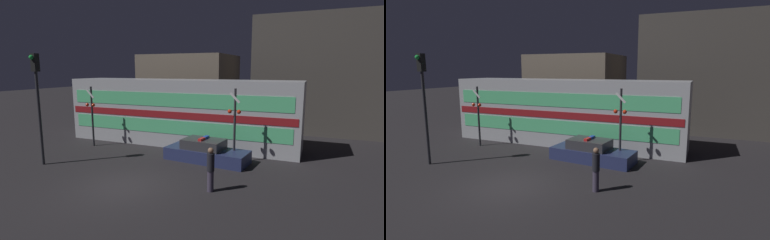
{
  "view_description": "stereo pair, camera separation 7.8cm",
  "coord_description": "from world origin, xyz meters",
  "views": [
    {
      "loc": [
        7.55,
        -10.09,
        4.98
      ],
      "look_at": [
        0.57,
        6.47,
        1.94
      ],
      "focal_mm": 28.0,
      "sensor_mm": 36.0,
      "label": 1
    },
    {
      "loc": [
        7.62,
        -10.06,
        4.98
      ],
      "look_at": [
        0.57,
        6.47,
        1.94
      ],
      "focal_mm": 28.0,
      "sensor_mm": 36.0,
      "label": 2
    }
  ],
  "objects": [
    {
      "name": "building_left",
      "position": [
        -3.68,
        16.18,
        3.14
      ],
      "size": [
        7.78,
        6.84,
        6.28
      ],
      "color": "#726656",
      "rests_on": "ground_plane"
    },
    {
      "name": "police_car",
      "position": [
        2.07,
        4.88,
        0.49
      ],
      "size": [
        4.74,
        2.16,
        1.33
      ],
      "rotation": [
        0.0,
        0.0,
        -0.1
      ],
      "color": "navy",
      "rests_on": "ground_plane"
    },
    {
      "name": "crossing_signal_near",
      "position": [
        3.57,
        5.15,
        2.25
      ],
      "size": [
        0.72,
        0.3,
        4.01
      ],
      "color": "#2D2D33",
      "rests_on": "ground_plane"
    },
    {
      "name": "traffic_light_corner",
      "position": [
        -5.67,
        0.93,
        3.77
      ],
      "size": [
        0.3,
        0.46,
        5.78
      ],
      "color": "#2D2D33",
      "rests_on": "ground_plane"
    },
    {
      "name": "pedestrian",
      "position": [
        3.7,
        1.01,
        0.96
      ],
      "size": [
        0.31,
        0.31,
        1.86
      ],
      "color": "#3F384C",
      "rests_on": "ground_plane"
    },
    {
      "name": "train",
      "position": [
        -0.97,
        8.06,
        2.16
      ],
      "size": [
        15.7,
        3.1,
        4.31
      ],
      "color": "#B7BABF",
      "rests_on": "ground_plane"
    },
    {
      "name": "ground_plane",
      "position": [
        0.0,
        0.0,
        0.0
      ],
      "size": [
        120.0,
        120.0,
        0.0
      ],
      "primitive_type": "plane",
      "color": "#262326"
    },
    {
      "name": "crossing_signal_far",
      "position": [
        -5.91,
        5.09,
        2.2
      ],
      "size": [
        0.72,
        0.3,
        3.9
      ],
      "color": "#2D2D33",
      "rests_on": "ground_plane"
    },
    {
      "name": "building_center",
      "position": [
        7.61,
        16.2,
        4.56
      ],
      "size": [
        10.11,
        4.96,
        9.12
      ],
      "color": "#47423D",
      "rests_on": "ground_plane"
    }
  ]
}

